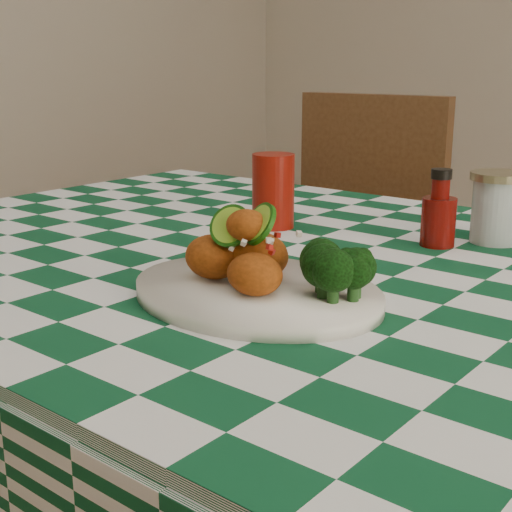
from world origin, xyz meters
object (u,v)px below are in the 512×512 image
Objects in this scene: fried_chicken_pile at (251,248)px; ketchup_bottle at (439,208)px; red_tumbler at (273,191)px; dining_table at (323,502)px; mason_jar at (497,208)px; wooden_chair_left at (331,282)px; plate at (256,292)px.

fried_chicken_pile is 1.19× the size of ketchup_bottle.
red_tumbler is (-0.22, 0.32, -0.00)m from fried_chicken_pile.
fried_chicken_pile is (0.01, -0.19, 0.46)m from dining_table.
mason_jar is 0.12× the size of wooden_chair_left.
ketchup_bottle is at bearing 12.27° from red_tumbler.
ketchup_bottle reaches higher than mason_jar.
wooden_chair_left is at bearing 143.08° from mason_jar.
fried_chicken_pile is 1.12× the size of red_tumbler.
wooden_chair_left is at bearing 117.90° from plate.
red_tumbler reaches higher than ketchup_bottle.
ketchup_bottle is at bearing -128.73° from mason_jar.
ketchup_bottle reaches higher than dining_table.
ketchup_bottle is at bearing -46.31° from wooden_chair_left.
red_tumbler is 1.13× the size of mason_jar.
red_tumbler is at bearing -158.01° from mason_jar.
plate is 0.40m from red_tumbler.
fried_chicken_pile is (-0.01, 0.00, 0.06)m from plate.
mason_jar reaches higher than plate.
dining_table is 14.70× the size of mason_jar.
wooden_chair_left is at bearing 135.54° from ketchup_bottle.
dining_table is 13.70× the size of ketchup_bottle.
red_tumbler is at bearing 124.89° from plate.
ketchup_bottle is at bearing 69.17° from dining_table.
fried_chicken_pile is 0.48m from mason_jar.
plate reaches higher than dining_table.
mason_jar is (0.12, 0.46, 0.05)m from plate.
red_tumbler is 0.29m from ketchup_bottle.
wooden_chair_left is at bearing 113.62° from red_tumbler.
dining_table is 1.70× the size of wooden_chair_left.
ketchup_bottle is (0.05, 0.38, 0.05)m from plate.
dining_table is 5.10× the size of plate.
red_tumbler is (-0.23, 0.32, 0.05)m from plate.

